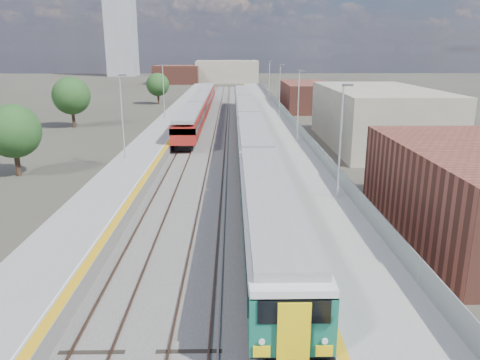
{
  "coord_description": "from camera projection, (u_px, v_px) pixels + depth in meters",
  "views": [
    {
      "loc": [
        -0.39,
        -7.7,
        10.59
      ],
      "look_at": [
        0.1,
        22.22,
        2.2
      ],
      "focal_mm": 35.0,
      "sensor_mm": 36.0,
      "label": 1
    }
  ],
  "objects": [
    {
      "name": "red_train",
      "position": [
        200.0,
        105.0,
        74.51
      ],
      "size": [
        2.74,
        55.51,
        3.45
      ],
      "color": "black",
      "rests_on": "ground"
    },
    {
      "name": "ground",
      "position": [
        236.0,
        137.0,
        58.42
      ],
      "size": [
        320.0,
        320.0,
        0.0
      ],
      "primitive_type": "plane",
      "color": "#47443A",
      "rests_on": "ground"
    },
    {
      "name": "platform_right",
      "position": [
        276.0,
        129.0,
        60.76
      ],
      "size": [
        4.7,
        155.0,
        8.52
      ],
      "color": "slate",
      "rests_on": "ground"
    },
    {
      "name": "tree_b",
      "position": [
        71.0,
        96.0,
        64.41
      ],
      "size": [
        5.16,
        5.16,
        6.99
      ],
      "color": "#382619",
      "rests_on": "ground"
    },
    {
      "name": "tracks",
      "position": [
        223.0,
        131.0,
        62.38
      ],
      "size": [
        8.96,
        160.0,
        0.17
      ],
      "color": "#4C3323",
      "rests_on": "ground"
    },
    {
      "name": "tree_c",
      "position": [
        158.0,
        85.0,
        92.3
      ],
      "size": [
        4.52,
        4.52,
        6.12
      ],
      "color": "#382619",
      "rests_on": "ground"
    },
    {
      "name": "ballast_bed",
      "position": [
        218.0,
        133.0,
        60.78
      ],
      "size": [
        10.5,
        155.0,
        0.06
      ],
      "primitive_type": "cube",
      "color": "#565451",
      "rests_on": "ground"
    },
    {
      "name": "buildings",
      "position": [
        173.0,
        49.0,
        140.54
      ],
      "size": [
        72.0,
        185.5,
        40.0
      ],
      "color": "brown",
      "rests_on": "ground"
    },
    {
      "name": "platform_left",
      "position": [
        166.0,
        130.0,
        60.53
      ],
      "size": [
        4.3,
        155.0,
        8.52
      ],
      "color": "slate",
      "rests_on": "ground"
    },
    {
      "name": "tree_d",
      "position": [
        383.0,
        95.0,
        77.0
      ],
      "size": [
        3.96,
        3.96,
        5.37
      ],
      "color": "#382619",
      "rests_on": "ground"
    },
    {
      "name": "tree_a",
      "position": [
        13.0,
        131.0,
        39.5
      ],
      "size": [
        4.58,
        4.58,
        6.2
      ],
      "color": "#382619",
      "rests_on": "ground"
    },
    {
      "name": "green_train",
      "position": [
        249.0,
        126.0,
        53.02
      ],
      "size": [
        2.87,
        79.77,
        3.15
      ],
      "color": "black",
      "rests_on": "ground"
    }
  ]
}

